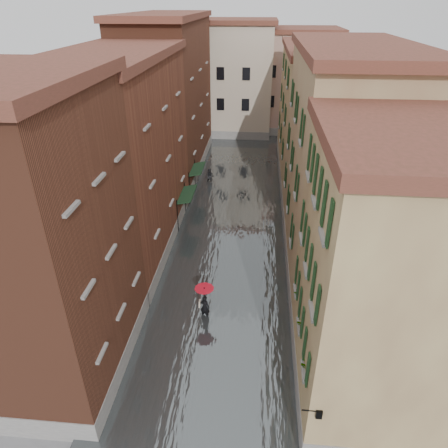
% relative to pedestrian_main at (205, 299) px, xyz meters
% --- Properties ---
extents(ground, '(120.00, 120.00, 0.00)m').
position_rel_pedestrian_main_xyz_m(ground, '(0.72, -1.60, -1.34)').
color(ground, '#605F62').
rests_on(ground, ground).
extents(floodwater, '(10.00, 60.00, 0.20)m').
position_rel_pedestrian_main_xyz_m(floodwater, '(0.72, 11.40, -1.24)').
color(floodwater, '#484E50').
rests_on(floodwater, ground).
extents(building_left_near, '(6.00, 8.00, 13.00)m').
position_rel_pedestrian_main_xyz_m(building_left_near, '(-6.28, -3.60, 5.16)').
color(building_left_near, brown).
rests_on(building_left_near, ground).
extents(building_left_mid, '(6.00, 14.00, 12.50)m').
position_rel_pedestrian_main_xyz_m(building_left_mid, '(-6.28, 7.40, 4.91)').
color(building_left_mid, brown).
rests_on(building_left_mid, ground).
extents(building_left_far, '(6.00, 16.00, 14.00)m').
position_rel_pedestrian_main_xyz_m(building_left_far, '(-6.28, 22.40, 5.66)').
color(building_left_far, brown).
rests_on(building_left_far, ground).
extents(building_right_near, '(6.00, 8.00, 11.50)m').
position_rel_pedestrian_main_xyz_m(building_right_near, '(7.72, -3.60, 4.41)').
color(building_right_near, '#8C6A48').
rests_on(building_right_near, ground).
extents(building_right_mid, '(6.00, 14.00, 13.00)m').
position_rel_pedestrian_main_xyz_m(building_right_mid, '(7.72, 7.40, 5.16)').
color(building_right_mid, tan).
rests_on(building_right_mid, ground).
extents(building_right_far, '(6.00, 16.00, 11.50)m').
position_rel_pedestrian_main_xyz_m(building_right_far, '(7.72, 22.40, 4.41)').
color(building_right_far, '#8C6A48').
rests_on(building_right_far, ground).
extents(building_end_cream, '(12.00, 9.00, 13.00)m').
position_rel_pedestrian_main_xyz_m(building_end_cream, '(-2.28, 36.40, 5.16)').
color(building_end_cream, '#BDAA96').
rests_on(building_end_cream, ground).
extents(building_end_pink, '(10.00, 9.00, 12.00)m').
position_rel_pedestrian_main_xyz_m(building_end_pink, '(6.72, 38.40, 4.66)').
color(building_end_pink, tan).
rests_on(building_end_pink, ground).
extents(awning_near, '(1.09, 3.21, 2.80)m').
position_rel_pedestrian_main_xyz_m(awning_near, '(-2.76, 10.56, 1.13)').
color(awning_near, black).
rests_on(awning_near, ground).
extents(awning_far, '(1.09, 3.13, 2.80)m').
position_rel_pedestrian_main_xyz_m(awning_far, '(-2.77, 15.80, 1.13)').
color(awning_far, black).
rests_on(awning_far, ground).
extents(wall_lantern, '(0.71, 0.22, 0.35)m').
position_rel_pedestrian_main_xyz_m(wall_lantern, '(5.05, -7.60, 1.66)').
color(wall_lantern, black).
rests_on(wall_lantern, ground).
extents(window_planters, '(0.59, 5.15, 0.84)m').
position_rel_pedestrian_main_xyz_m(window_planters, '(4.84, -3.58, 2.17)').
color(window_planters, brown).
rests_on(window_planters, ground).
extents(pedestrian_main, '(1.06, 1.06, 2.06)m').
position_rel_pedestrian_main_xyz_m(pedestrian_main, '(0.00, 0.00, 0.00)').
color(pedestrian_main, black).
rests_on(pedestrian_main, ground).
extents(pedestrian_far, '(0.82, 0.66, 1.60)m').
position_rel_pedestrian_main_xyz_m(pedestrian_far, '(-1.97, 18.31, -0.54)').
color(pedestrian_far, black).
rests_on(pedestrian_far, ground).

